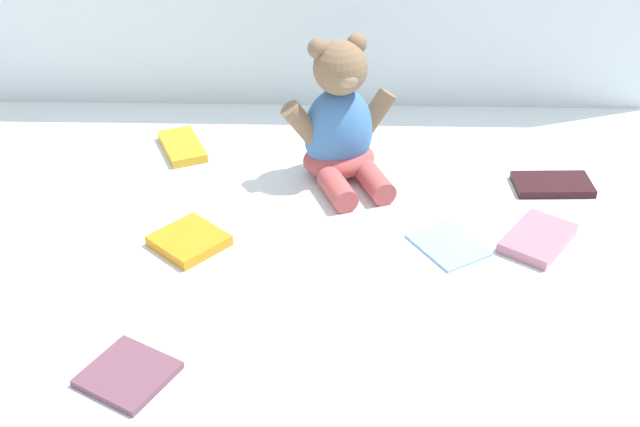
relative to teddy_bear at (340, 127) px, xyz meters
The scene contains 8 objects.
ground_plane 0.21m from the teddy_bear, 102.01° to the right, with size 3.20×3.20×0.00m, color silver.
teddy_bear is the anchor object (origin of this frame).
book_case_0 0.39m from the teddy_bear, ahead, with size 0.08×0.13×0.01m, color black.
book_case_2 0.39m from the teddy_bear, 33.56° to the right, with size 0.08×0.13×0.02m, color #AD6B7F.
book_case_3 0.34m from the teddy_bear, 135.97° to the right, with size 0.10×0.10×0.02m, color orange.
book_case_4 0.32m from the teddy_bear, 164.72° to the left, with size 0.07×0.13×0.02m, color gold.
book_case_5 0.29m from the teddy_bear, 52.23° to the right, with size 0.09×0.11×0.01m, color #86ACDE.
book_case_6 0.59m from the teddy_bear, 117.21° to the right, with size 0.10×0.10×0.01m, color #673F50.
Camera 1 is at (0.03, -1.02, 0.71)m, focal length 43.15 mm.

